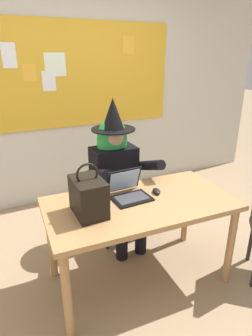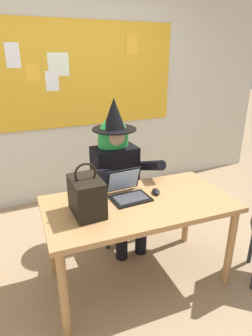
{
  "view_description": "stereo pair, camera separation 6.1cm",
  "coord_description": "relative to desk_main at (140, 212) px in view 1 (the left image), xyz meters",
  "views": [
    {
      "loc": [
        -1.05,
        -1.73,
        1.78
      ],
      "look_at": [
        -0.07,
        0.29,
        0.89
      ],
      "focal_mm": 30.6,
      "sensor_mm": 36.0,
      "label": 1
    },
    {
      "loc": [
        -0.99,
        -1.76,
        1.78
      ],
      "look_at": [
        -0.07,
        0.29,
        0.89
      ],
      "focal_mm": 30.6,
      "sensor_mm": 36.0,
      "label": 2
    }
  ],
  "objects": [
    {
      "name": "ground_plane",
      "position": [
        0.1,
        0.04,
        -0.64
      ],
      "size": [
        24.0,
        24.0,
        0.0
      ],
      "primitive_type": "plane",
      "color": "#937A5B"
    },
    {
      "name": "wall_back_bulletin",
      "position": [
        0.1,
        1.79,
        0.69
      ],
      "size": [
        5.55,
        1.98,
        2.64
      ],
      "color": "beige",
      "rests_on": "ground"
    },
    {
      "name": "desk_main",
      "position": [
        0.0,
        0.0,
        0.0
      ],
      "size": [
        1.47,
        0.83,
        0.73
      ],
      "rotation": [
        0.0,
        0.0,
        -0.06
      ],
      "color": "#A37547",
      "rests_on": "ground"
    },
    {
      "name": "chair_at_desk",
      "position": [
        0.07,
        0.74,
        -0.14
      ],
      "size": [
        0.43,
        0.43,
        0.89
      ],
      "rotation": [
        0.0,
        0.0,
        -1.55
      ],
      "color": "black",
      "rests_on": "ground"
    },
    {
      "name": "person_costumed",
      "position": [
        0.08,
        0.61,
        0.14
      ],
      "size": [
        0.59,
        0.67,
        1.42
      ],
      "rotation": [
        0.0,
        0.0,
        -1.56
      ],
      "color": "black",
      "rests_on": "ground"
    },
    {
      "name": "laptop",
      "position": [
        -0.04,
        0.11,
        0.14
      ],
      "size": [
        0.3,
        0.29,
        0.21
      ],
      "rotation": [
        0.0,
        0.0,
        0.03
      ],
      "color": "black",
      "rests_on": "desk_main"
    },
    {
      "name": "computer_mouse",
      "position": [
        0.19,
        0.07,
        0.11
      ],
      "size": [
        0.09,
        0.12,
        0.03
      ],
      "primitive_type": "ellipsoid",
      "rotation": [
        0.0,
        0.0,
        -0.29
      ],
      "color": "black",
      "rests_on": "desk_main"
    },
    {
      "name": "handbag",
      "position": [
        -0.41,
        0.01,
        0.22
      ],
      "size": [
        0.2,
        0.3,
        0.38
      ],
      "rotation": [
        0.0,
        0.0,
        -0.06
      ],
      "color": "black",
      "rests_on": "desk_main"
    }
  ]
}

